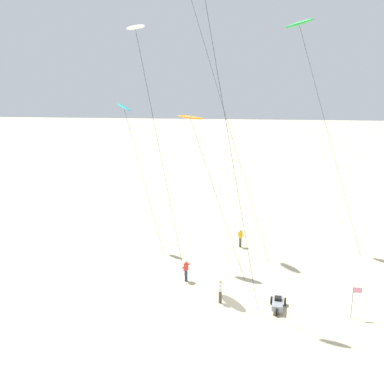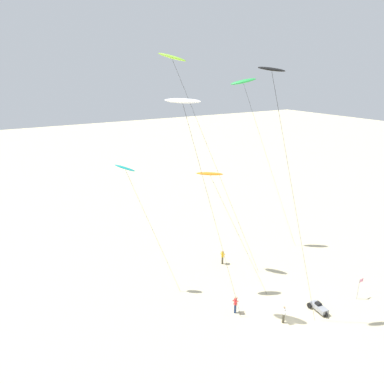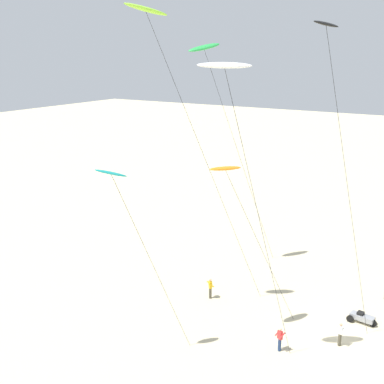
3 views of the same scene
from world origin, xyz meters
name	(u,v)px [view 3 (image 3 of 3)]	position (x,y,z in m)	size (l,w,h in m)	color
ground_plane	(341,337)	(0.00, 0.00, 0.00)	(260.00, 260.00, 0.00)	beige
kite_teal	(113,178)	(-10.09, 11.15, 11.97)	(4.74, 3.74, 12.60)	teal
kite_white	(225,68)	(-7.62, 5.28, 18.15)	(5.18, 4.54, 18.52)	white
kite_lime	(147,13)	(-4.44, 12.63, 21.29)	(8.29, 6.84, 22.06)	#8CD833
kite_black	(328,36)	(-2.46, 1.56, 19.83)	(5.06, 3.77, 20.74)	black
kite_orange	(226,170)	(-3.89, 7.09, 11.69)	(5.74, 4.36, 12.01)	orange
kite_green	(205,50)	(4.81, 13.83, 19.09)	(7.07, 5.51, 19.80)	green
kite_flyer_nearest	(210,288)	(0.21, 10.48, 0.89)	(0.73, 0.73, 1.67)	#4C4738
kite_flyer_middle	(280,339)	(-3.80, 2.94, 0.89)	(0.69, 0.70, 1.67)	navy
kite_flyer_furthest	(340,334)	(-1.12, -0.23, 0.89)	(0.56, 0.59, 1.67)	#4C4738
beach_buggy	(362,317)	(2.70, -0.71, 0.43)	(1.10, 2.11, 0.82)	gray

